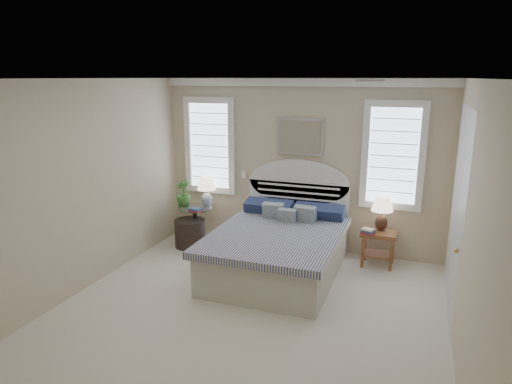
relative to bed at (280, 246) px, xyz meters
The scene contains 21 objects.
floor 1.51m from the bed, 90.00° to the right, with size 4.50×5.00×0.01m, color beige.
ceiling 2.74m from the bed, 90.00° to the right, with size 4.50×5.00×0.01m, color white.
wall_back 1.42m from the bed, 90.00° to the left, with size 4.50×0.02×2.70m, color beige.
wall_left 2.85m from the bed, 147.06° to the right, with size 0.02×5.00×2.70m, color beige.
wall_right 2.85m from the bed, 32.94° to the right, with size 0.02×5.00×2.70m, color beige.
crown_molding 2.47m from the bed, 90.00° to the left, with size 4.50×0.08×0.12m, color white.
hvac_vent 2.67m from the bed, 28.73° to the right, with size 0.30×0.20×0.02m, color #B2B2B2.
switch_plate 1.59m from the bed, 132.76° to the left, with size 0.08×0.01×0.12m, color white.
window_left 2.22m from the bed, 146.59° to the left, with size 0.90×0.06×1.60m, color silver.
window_right 2.12m from the bed, 36.14° to the left, with size 0.90×0.06×1.60m, color silver.
painting 1.75m from the bed, 90.00° to the left, with size 0.74×0.04×0.58m, color silver.
closet_door 2.39m from the bed, ahead, with size 0.02×1.80×2.40m, color silver.
bed is the anchor object (origin of this frame).
side_table_left 1.75m from the bed, 160.26° to the left, with size 0.56×0.56×0.63m.
nightstand_right 1.47m from the bed, 28.03° to the left, with size 0.50×0.40×0.53m.
floor_pot 1.74m from the bed, 164.92° to the left, with size 0.50×0.50×0.45m, color black.
lamp_left 1.75m from the bed, 153.95° to the left, with size 0.36×0.36×0.50m.
lamp_right 1.59m from the bed, 30.45° to the left, with size 0.40×0.40×0.51m.
potted_plant 2.02m from the bed, 162.02° to the left, with size 0.25×0.25×0.44m, color #2C6C2B.
books_left 1.60m from the bed, 165.71° to the left, with size 0.23×0.19×0.05m.
books_right 1.29m from the bed, 25.11° to the left, with size 0.21×0.17×0.08m.
Camera 1 is at (1.77, -4.38, 2.71)m, focal length 32.00 mm.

